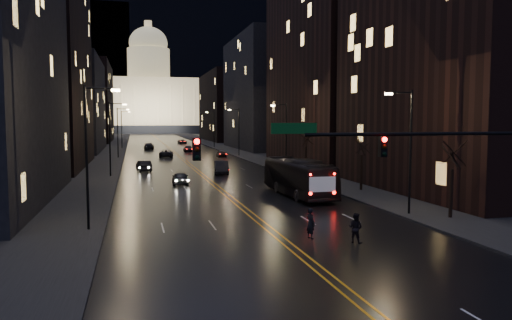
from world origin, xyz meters
TOP-DOWN VIEW (x-y plane):
  - ground at (0.00, 0.00)m, footprint 900.00×900.00m
  - road at (0.00, 130.00)m, footprint 20.00×320.00m
  - sidewalk_left at (-14.00, 130.00)m, footprint 8.00×320.00m
  - sidewalk_right at (14.00, 130.00)m, footprint 8.00×320.00m
  - center_line at (0.00, 130.00)m, footprint 0.62×320.00m
  - building_left_mid at (-21.00, 54.00)m, footprint 12.00×30.00m
  - building_left_far at (-21.00, 92.00)m, footprint 12.00×34.00m
  - building_left_dist at (-21.00, 140.00)m, footprint 12.00×40.00m
  - building_right_near at (21.00, 20.00)m, footprint 12.00×26.00m
  - building_right_tall at (21.00, 50.00)m, footprint 12.00×30.00m
  - building_right_mid at (21.00, 92.00)m, footprint 12.00×34.00m
  - building_right_dist at (21.00, 140.00)m, footprint 12.00×40.00m
  - mountain_ridge at (40.00, 380.00)m, footprint 520.00×60.00m
  - capitol at (0.00, 250.00)m, footprint 90.00×50.00m
  - traffic_signal at (5.91, -0.00)m, footprint 17.29×0.45m
  - streetlamp_right_near at (10.81, 10.00)m, footprint 2.13×0.25m
  - streetlamp_left_near at (-10.81, 10.00)m, footprint 2.13×0.25m
  - streetlamp_right_mid at (10.81, 40.00)m, footprint 2.13×0.25m
  - streetlamp_left_mid at (-10.81, 40.00)m, footprint 2.13×0.25m
  - streetlamp_right_far at (10.81, 70.00)m, footprint 2.13×0.25m
  - streetlamp_left_far at (-10.81, 70.00)m, footprint 2.13×0.25m
  - streetlamp_right_dist at (10.81, 100.00)m, footprint 2.13×0.25m
  - streetlamp_left_dist at (-10.81, 100.00)m, footprint 2.13×0.25m
  - tree_right_near at (13.00, 8.00)m, footprint 2.40×2.40m
  - tree_right_mid at (13.00, 22.00)m, footprint 2.40×2.40m
  - tree_right_far at (13.00, 38.00)m, footprint 2.40×2.40m
  - bus at (6.23, 20.84)m, footprint 3.27×12.15m
  - oncoming_car_a at (-3.48, 31.06)m, footprint 1.84×4.18m
  - oncoming_car_b at (-6.99, 45.95)m, footprint 2.13×4.61m
  - oncoming_car_c at (-2.50, 70.84)m, footprint 2.93×5.33m
  - oncoming_car_d at (-4.87, 96.00)m, footprint 2.59×5.40m
  - receding_car_a at (2.50, 40.26)m, footprint 2.45×5.25m
  - receding_car_b at (7.36, 68.48)m, footprint 1.54×3.77m
  - receding_car_c at (2.95, 84.14)m, footprint 1.96×4.61m
  - receding_car_d at (5.16, 121.40)m, footprint 2.42×4.55m
  - pedestrian_a at (1.67, 5.00)m, footprint 0.63×0.77m
  - pedestrian_b at (3.78, 3.49)m, footprint 0.89×0.93m

SIDE VIEW (x-z plane):
  - ground at x=0.00m, z-range 0.00..0.00m
  - road at x=0.00m, z-range 0.00..0.02m
  - center_line at x=0.00m, z-range 0.02..0.03m
  - sidewalk_left at x=-14.00m, z-range 0.00..0.16m
  - sidewalk_right at x=14.00m, z-range 0.00..0.16m
  - receding_car_d at x=5.16m, z-range 0.00..1.22m
  - receding_car_b at x=7.36m, z-range 0.00..1.28m
  - receding_car_c at x=2.95m, z-range 0.00..1.33m
  - oncoming_car_a at x=-3.48m, z-range 0.00..1.40m
  - oncoming_car_c at x=-2.50m, z-range 0.00..1.41m
  - oncoming_car_b at x=-6.99m, z-range 0.00..1.46m
  - oncoming_car_d at x=-4.87m, z-range 0.00..1.52m
  - receding_car_a at x=2.50m, z-range 0.00..1.67m
  - pedestrian_b at x=3.78m, z-range 0.00..1.71m
  - pedestrian_a at x=1.67m, z-range 0.00..1.82m
  - bus at x=6.23m, z-range 0.00..3.36m
  - tree_right_near at x=13.00m, z-range 1.20..7.85m
  - tree_right_mid at x=13.00m, z-range 1.20..7.85m
  - tree_right_far at x=13.00m, z-range 1.20..7.85m
  - streetlamp_right_near at x=10.81m, z-range 0.58..9.58m
  - streetlamp_left_near at x=-10.81m, z-range 0.58..9.58m
  - streetlamp_right_mid at x=10.81m, z-range 0.58..9.58m
  - streetlamp_left_mid at x=-10.81m, z-range 0.58..9.58m
  - streetlamp_right_far at x=10.81m, z-range 0.58..9.58m
  - streetlamp_left_far at x=-10.81m, z-range 0.58..9.58m
  - streetlamp_right_dist at x=10.81m, z-range 0.58..9.58m
  - streetlamp_left_dist at x=-10.81m, z-range 0.58..9.58m
  - traffic_signal at x=5.91m, z-range 1.60..8.60m
  - building_left_far at x=-21.00m, z-range 0.00..20.00m
  - building_right_dist at x=21.00m, z-range 0.00..22.00m
  - building_left_dist at x=-21.00m, z-range 0.00..24.00m
  - building_right_near at x=21.00m, z-range 0.00..24.00m
  - building_right_mid at x=21.00m, z-range 0.00..26.00m
  - building_left_mid at x=-21.00m, z-range 0.00..28.00m
  - capitol at x=0.00m, z-range -12.10..46.40m
  - building_right_tall at x=21.00m, z-range 0.00..38.00m
  - mountain_ridge at x=40.00m, z-range 0.00..130.00m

